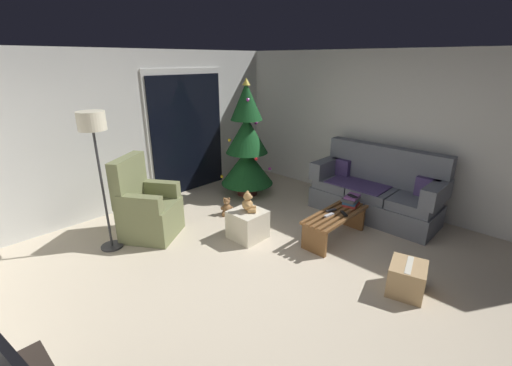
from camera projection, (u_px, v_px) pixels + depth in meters
ground_plane at (276, 275)px, 3.92m from camera, size 7.00×7.00×0.00m
wall_back at (134, 131)px, 5.49m from camera, size 5.72×0.12×2.50m
wall_right at (394, 132)px, 5.43m from camera, size 0.12×6.00×2.50m
patio_door_frame at (188, 132)px, 6.16m from camera, size 1.60×0.02×2.20m
patio_door_glass at (188, 135)px, 6.16m from camera, size 1.50×0.02×2.10m
couch at (376, 191)px, 5.31m from camera, size 0.78×1.94×1.08m
coffee_table at (335, 222)px, 4.63m from camera, size 1.10×0.40×0.39m
remote_silver at (329, 215)px, 4.50m from camera, size 0.16×0.07×0.02m
remote_graphite at (331, 210)px, 4.64m from camera, size 0.16×0.09×0.02m
remote_black at (344, 214)px, 4.55m from camera, size 0.13×0.15×0.02m
book_stack at (351, 200)px, 4.81m from camera, size 0.29×0.24×0.14m
cell_phone at (352, 196)px, 4.77m from camera, size 0.11×0.16×0.01m
christmas_tree at (247, 146)px, 5.96m from camera, size 0.94×0.94×2.06m
armchair at (147, 209)px, 4.69m from camera, size 0.95×0.95×1.13m
floor_lamp at (94, 135)px, 3.99m from camera, size 0.32×0.32×1.78m
ottoman at (248, 224)px, 4.69m from camera, size 0.44×0.44×0.40m
teddy_bear_honey at (248, 203)px, 4.58m from camera, size 0.21×0.22×0.29m
teddy_bear_chestnut_by_tree at (227, 207)px, 5.42m from camera, size 0.21×0.21×0.29m
cardboard_box_taped_mid_floor at (407, 278)px, 3.59m from camera, size 0.48×0.45×0.33m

